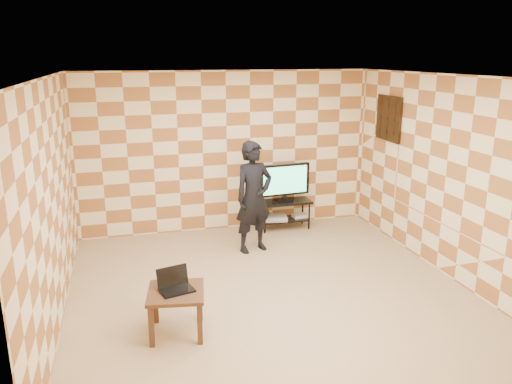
# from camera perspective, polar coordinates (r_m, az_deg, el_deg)

# --- Properties ---
(floor) EXTENTS (5.00, 5.00, 0.00)m
(floor) POSITION_cam_1_polar(r_m,az_deg,el_deg) (6.60, 1.38, -11.03)
(floor) COLOR tan
(floor) RESTS_ON ground
(wall_back) EXTENTS (5.00, 0.02, 2.70)m
(wall_back) POSITION_cam_1_polar(r_m,az_deg,el_deg) (8.48, -3.36, 4.60)
(wall_back) COLOR #FCE9BC
(wall_back) RESTS_ON ground
(wall_front) EXTENTS (5.00, 0.02, 2.70)m
(wall_front) POSITION_cam_1_polar(r_m,az_deg,el_deg) (3.92, 12.03, -8.84)
(wall_front) COLOR #FCE9BC
(wall_front) RESTS_ON ground
(wall_left) EXTENTS (0.02, 5.00, 2.70)m
(wall_left) POSITION_cam_1_polar(r_m,az_deg,el_deg) (5.93, -22.36, -1.29)
(wall_left) COLOR #FCE9BC
(wall_left) RESTS_ON ground
(wall_right) EXTENTS (0.02, 5.00, 2.70)m
(wall_right) POSITION_cam_1_polar(r_m,az_deg,el_deg) (7.22, 20.87, 1.68)
(wall_right) COLOR #FCE9BC
(wall_right) RESTS_ON ground
(ceiling) EXTENTS (5.00, 5.00, 0.02)m
(ceiling) POSITION_cam_1_polar(r_m,az_deg,el_deg) (5.91, 1.56, 13.10)
(ceiling) COLOR white
(ceiling) RESTS_ON wall_back
(wall_art) EXTENTS (0.04, 0.72, 0.72)m
(wall_art) POSITION_cam_1_polar(r_m,az_deg,el_deg) (8.38, 14.93, 8.13)
(wall_art) COLOR black
(wall_art) RESTS_ON wall_right
(tv_stand) EXTENTS (0.91, 0.41, 0.50)m
(tv_stand) POSITION_cam_1_polar(r_m,az_deg,el_deg) (8.68, 3.27, -1.87)
(tv_stand) COLOR black
(tv_stand) RESTS_ON floor
(tv) EXTENTS (0.89, 0.19, 0.65)m
(tv) POSITION_cam_1_polar(r_m,az_deg,el_deg) (8.54, 3.32, 1.30)
(tv) COLOR black
(tv) RESTS_ON tv_stand
(dvd_player) EXTENTS (0.51, 0.40, 0.08)m
(dvd_player) POSITION_cam_1_polar(r_m,az_deg,el_deg) (8.67, 1.99, -2.93)
(dvd_player) COLOR #B3B3B5
(dvd_player) RESTS_ON tv_stand
(game_console) EXTENTS (0.26, 0.20, 0.06)m
(game_console) POSITION_cam_1_polar(r_m,az_deg,el_deg) (8.82, 5.00, -2.72)
(game_console) COLOR silver
(game_console) RESTS_ON tv_stand
(side_table) EXTENTS (0.68, 0.68, 0.50)m
(side_table) POSITION_cam_1_polar(r_m,az_deg,el_deg) (5.54, -9.12, -11.90)
(side_table) COLOR #3E2015
(side_table) RESTS_ON floor
(laptop) EXTENTS (0.41, 0.35, 0.23)m
(laptop) POSITION_cam_1_polar(r_m,az_deg,el_deg) (5.51, -9.23, -10.45)
(laptop) COLOR black
(laptop) RESTS_ON side_table
(person) EXTENTS (0.72, 0.57, 1.71)m
(person) POSITION_cam_1_polar(r_m,az_deg,el_deg) (7.55, -0.27, -0.59)
(person) COLOR black
(person) RESTS_ON floor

